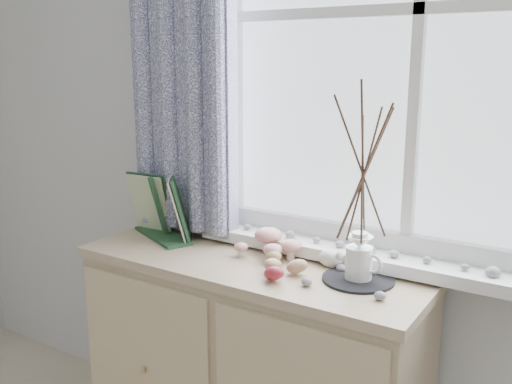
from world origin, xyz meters
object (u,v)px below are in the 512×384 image
Objects in this scene: sideboard at (251,375)px; twig_pitcher at (363,167)px; toadstool_cluster at (272,242)px; botanical_book at (156,207)px.

twig_pitcher reaches higher than sideboard.
sideboard is 1.96× the size of twig_pitcher.
botanical_book is at bearing -171.55° from toadstool_cluster.
sideboard is 0.86m from twig_pitcher.
botanical_book is at bearing 179.19° from sideboard.
sideboard is at bearing -168.92° from twig_pitcher.
sideboard is 5.35× the size of toadstool_cluster.
botanical_book is 0.58× the size of twig_pitcher.
sideboard is 3.38× the size of botanical_book.
botanical_book is 0.47m from toadstool_cluster.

